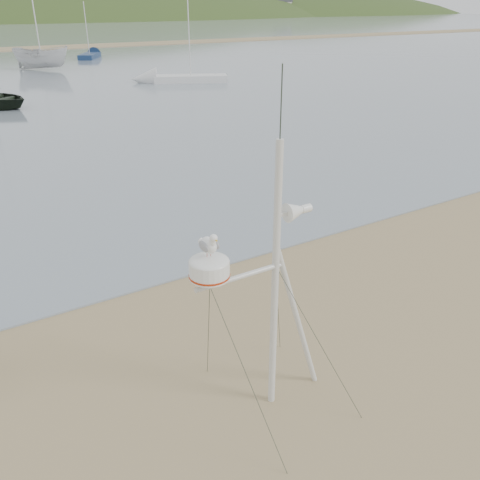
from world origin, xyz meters
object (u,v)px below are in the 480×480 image
mast_rig (272,339)px  sailboat_white_near (165,79)px  boat_white (38,38)px  sailboat_blue_far (93,54)px

mast_rig → sailboat_white_near: bearing=68.0°
mast_rig → boat_white: size_ratio=0.92×
mast_rig → sailboat_white_near: (12.85, 31.76, -0.87)m
sailboat_blue_far → mast_rig: bearing=-104.9°
mast_rig → boat_white: boat_white is taller
mast_rig → sailboat_white_near: 34.28m
boat_white → sailboat_blue_far: (7.50, 9.38, -2.38)m
mast_rig → boat_white: bearing=81.2°
sailboat_white_near → mast_rig: bearing=-112.0°
sailboat_white_near → sailboat_blue_far: (1.59, 22.61, 0.00)m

